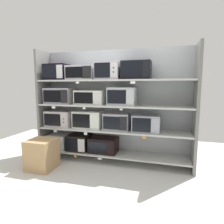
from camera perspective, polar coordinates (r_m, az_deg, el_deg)
The scene contains 34 objects.
ground at distance 3.10m, azimuth -5.49°, elevation -21.31°, with size 6.92×6.00×0.02m, color silver.
back_panel at distance 3.94m, azimuth 1.07°, elevation 2.03°, with size 3.12×0.04×2.21m, color #9EA3A8.
upright_left at distance 4.34m, azimuth -19.33°, elevation 2.12°, with size 0.05×0.49×2.21m, color slate.
upright_right at distance 3.57m, azimuth 23.68°, elevation 0.80°, with size 0.05×0.49×2.21m, color slate.
shelf_0 at distance 3.89m, azimuth -0.00°, elevation -12.18°, with size 2.92×0.49×0.03m, color beige.
microwave_0 at distance 4.30m, azimuth -15.51°, elevation -8.32°, with size 0.44×0.37×0.28m.
microwave_1 at distance 4.08m, azimuth -9.73°, elevation -8.79°, with size 0.44×0.42×0.32m.
microwave_2 at distance 3.89m, azimuth -2.52°, elevation -9.71°, with size 0.55×0.38×0.29m.
price_tag_0 at distance 4.14m, azimuth -16.67°, elevation -11.92°, with size 0.08×0.00×0.05m, color beige.
price_tag_1 at distance 3.92m, azimuth -10.87°, elevation -12.81°, with size 0.05×0.00×0.04m, color orange.
price_tag_2 at distance 3.73m, azimuth -3.70°, elevation -13.69°, with size 0.08×0.00×0.03m, color white.
shelf_1 at distance 3.76m, azimuth -0.00°, elevation -5.34°, with size 2.92×0.49×0.03m, color beige.
microwave_3 at distance 4.17m, azimuth -15.09°, elevation -1.87°, with size 0.55×0.40×0.32m.
microwave_4 at distance 3.88m, azimuth -7.09°, elevation -2.25°, with size 0.57×0.34×0.33m.
microwave_5 at distance 3.69m, azimuth 1.47°, elevation -2.84°, with size 0.48×0.36×0.31m.
microwave_6 at distance 3.60m, azimuth 10.13°, elevation -3.34°, with size 0.50×0.37×0.30m.
price_tag_3 at distance 3.99m, azimuth -16.49°, elevation -5.51°, with size 0.07×0.00×0.05m, color white.
price_tag_4 at distance 3.69m, azimuth -7.85°, elevation -6.37°, with size 0.07×0.00×0.05m, color white.
price_tag_5 at distance 3.40m, azimuth 9.43°, elevation -7.50°, with size 0.07×0.00×0.04m, color orange.
shelf_2 at distance 3.68m, azimuth -0.00°, elevation 1.90°, with size 2.92×0.49×0.03m, color beige.
microwave_7 at distance 4.11m, azimuth -15.20°, elevation 4.67°, with size 0.57×0.38×0.32m.
microwave_8 at distance 3.81m, azimuth -6.46°, elevation 4.32°, with size 0.58×0.34×0.27m.
microwave_9 at distance 3.61m, azimuth 3.06°, elevation 4.65°, with size 0.51×0.38×0.33m.
price_tag_6 at distance 3.92m, azimuth -16.97°, elevation 1.31°, with size 0.08×0.00×0.04m, color white.
price_tag_7 at distance 3.61m, azimuth -8.27°, elevation 1.10°, with size 0.06×0.00×0.04m, color white.
price_tag_8 at distance 3.38m, azimuth 2.73°, elevation 0.76°, with size 0.05×0.00×0.03m, color beige.
shelf_3 at distance 3.66m, azimuth -0.00°, elevation 9.33°, with size 2.92×0.49×0.03m, color beige.
microwave_10 at distance 4.14m, azimuth -16.05°, elevation 11.27°, with size 0.47×0.35×0.32m.
microwave_11 at distance 3.88m, azimuth -8.93°, elevation 11.41°, with size 0.56×0.38×0.28m.
microwave_12 at distance 3.69m, azimuth -1.04°, elevation 12.08°, with size 0.45×0.42×0.33m.
microwave_13 at distance 3.57m, azimuth 7.25°, elevation 12.17°, with size 0.52×0.36×0.33m.
price_tag_9 at distance 3.64m, azimuth -10.20°, elevation 8.61°, with size 0.07×0.00×0.04m, color white.
price_tag_10 at distance 3.32m, azimuth 6.20°, elevation 8.71°, with size 0.09×0.00×0.05m, color white.
shipping_carton at distance 3.78m, azimuth -20.06°, elevation -11.67°, with size 0.46×0.46×0.54m, color tan.
Camera 1 is at (1.01, -3.52, 1.49)m, focal length 30.80 mm.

